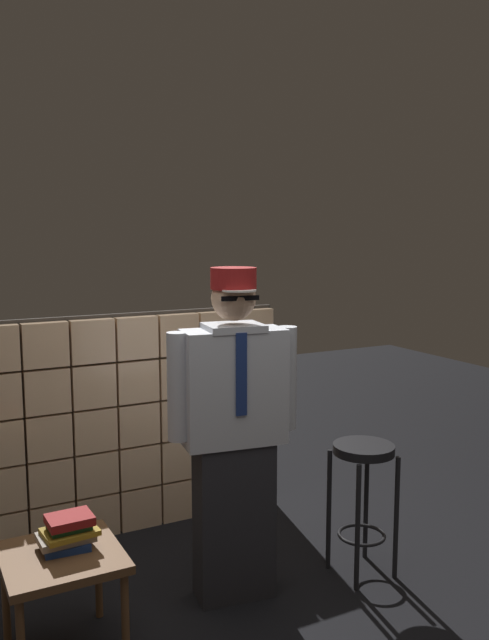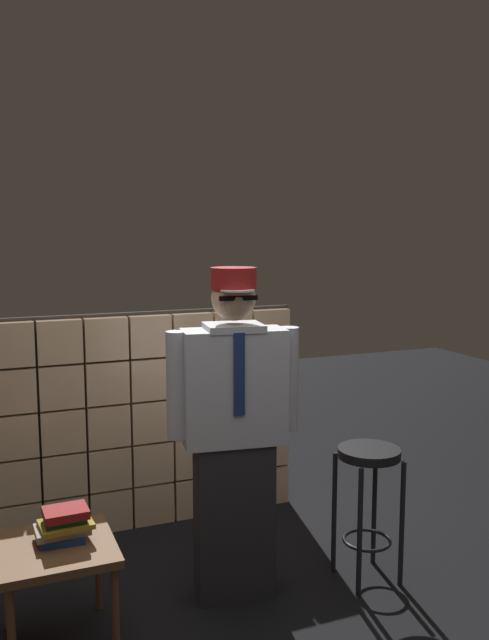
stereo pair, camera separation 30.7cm
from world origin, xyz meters
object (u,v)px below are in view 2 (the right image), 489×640
object	(u,v)px
book_stack	(64,525)
bar_stool	(368,482)
standing_person	(234,429)
side_table	(57,558)

from	to	relation	value
book_stack	bar_stool	bearing A→B (deg)	-3.05
bar_stool	book_stack	world-z (taller)	bar_stool
standing_person	bar_stool	xyz separation A→B (m)	(0.74, -0.13, -0.35)
bar_stool	book_stack	xyz separation A→B (m)	(-1.61, 0.09, 0.00)
side_table	book_stack	distance (m)	0.15
standing_person	bar_stool	distance (m)	0.83
side_table	book_stack	bearing A→B (deg)	41.57
standing_person	bar_stool	world-z (taller)	standing_person
standing_person	book_stack	size ratio (longest dim) A/B	6.52
standing_person	book_stack	world-z (taller)	standing_person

